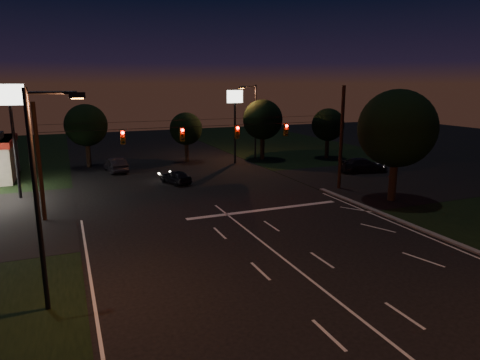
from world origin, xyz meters
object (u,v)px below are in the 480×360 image
utility_pole_right (339,188)px  tree_right_near (396,129)px  car_cross (363,165)px  car_oncoming_a (176,177)px  car_oncoming_b (115,165)px

utility_pole_right → tree_right_near: bearing=-72.5°
utility_pole_right → tree_right_near: size_ratio=1.03×
tree_right_near → utility_pole_right: bearing=107.5°
utility_pole_right → car_cross: bearing=37.2°
tree_right_near → car_cross: bearing=63.0°
car_oncoming_a → car_cross: (19.49, -2.54, 0.12)m
tree_right_near → car_oncoming_a: size_ratio=2.34×
car_oncoming_b → tree_right_near: bearing=126.1°
car_cross → car_oncoming_b: bearing=77.7°
tree_right_near → car_oncoming_b: (-19.09, 19.99, -4.91)m
car_oncoming_a → tree_right_near: bearing=122.1°
car_oncoming_b → car_cross: car_oncoming_b is taller
tree_right_near → car_oncoming_a: (-14.53, 12.30, -5.04)m
utility_pole_right → car_oncoming_b: size_ratio=1.94×
utility_pole_right → car_oncoming_b: (-17.56, 15.16, 0.76)m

